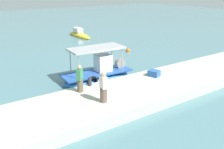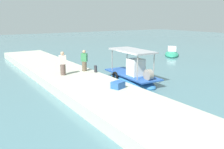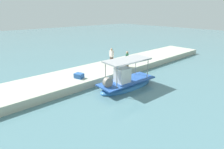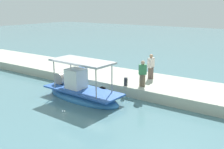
% 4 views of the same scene
% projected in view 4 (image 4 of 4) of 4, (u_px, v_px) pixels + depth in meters
% --- Properties ---
extents(ground_plane, '(120.00, 120.00, 0.00)m').
position_uv_depth(ground_plane, '(79.00, 97.00, 17.36)').
color(ground_plane, slate).
extents(dock_quay, '(36.00, 4.47, 0.66)m').
position_uv_depth(dock_quay, '(114.00, 79.00, 20.43)').
color(dock_quay, '#B6B8A5').
rests_on(dock_quay, ground_plane).
extents(main_fishing_boat, '(5.65, 2.19, 2.86)m').
position_uv_depth(main_fishing_boat, '(82.00, 92.00, 16.90)').
color(main_fishing_boat, '#3073B7').
rests_on(main_fishing_boat, ground_plane).
extents(fisherman_near_bollard, '(0.45, 0.54, 1.78)m').
position_uv_depth(fisherman_near_bollard, '(151.00, 68.00, 19.00)').
color(fisherman_near_bollard, brown).
rests_on(fisherman_near_bollard, dock_quay).
extents(fisherman_by_crate, '(0.54, 0.53, 1.70)m').
position_uv_depth(fisherman_by_crate, '(142.00, 75.00, 17.19)').
color(fisherman_by_crate, brown).
rests_on(fisherman_by_crate, dock_quay).
extents(mooring_bollard, '(0.24, 0.24, 0.55)m').
position_uv_depth(mooring_bollard, '(126.00, 82.00, 17.43)').
color(mooring_bollard, '#2D2D33').
rests_on(mooring_bollard, dock_quay).
extents(cargo_crate, '(0.81, 0.91, 0.43)m').
position_uv_depth(cargo_crate, '(82.00, 70.00, 20.84)').
color(cargo_crate, '#2B5CA9').
rests_on(cargo_crate, dock_quay).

